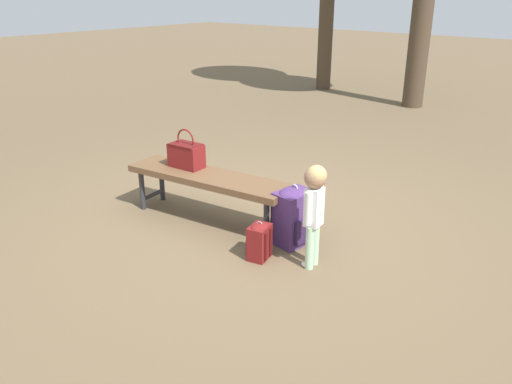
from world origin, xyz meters
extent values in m
plane|color=brown|center=(0.00, 0.00, 0.00)|extent=(40.00, 40.00, 0.00)
cube|color=brown|center=(-0.39, -0.18, 0.42)|extent=(1.64, 0.60, 0.06)
cylinder|color=#2D2D33|center=(0.28, 0.05, 0.20)|extent=(0.05, 0.05, 0.39)
cylinder|color=#2D2D33|center=(0.32, -0.23, 0.20)|extent=(0.05, 0.05, 0.39)
cylinder|color=#2D2D33|center=(-1.11, -0.13, 0.20)|extent=(0.05, 0.05, 0.39)
cylinder|color=#2D2D33|center=(-1.07, -0.41, 0.20)|extent=(0.05, 0.05, 0.39)
cylinder|color=#2D2D33|center=(0.30, -0.09, 0.10)|extent=(0.08, 0.28, 0.04)
cylinder|color=#2D2D33|center=(-1.09, -0.27, 0.10)|extent=(0.08, 0.28, 0.04)
cube|color=maroon|center=(-0.69, -0.16, 0.56)|extent=(0.33, 0.21, 0.22)
cube|color=#561313|center=(-0.69, -0.16, 0.67)|extent=(0.30, 0.21, 0.02)
torus|color=maroon|center=(-0.69, -0.16, 0.72)|extent=(0.20, 0.03, 0.20)
cylinder|color=#B2D8B2|center=(0.82, -0.33, 0.18)|extent=(0.07, 0.07, 0.35)
cylinder|color=#B2D8B2|center=(0.81, -0.25, 0.18)|extent=(0.07, 0.07, 0.35)
ellipsoid|color=white|center=(0.80, -0.33, 0.02)|extent=(0.09, 0.06, 0.04)
ellipsoid|color=white|center=(0.79, -0.25, 0.02)|extent=(0.09, 0.06, 0.04)
cube|color=white|center=(0.82, -0.29, 0.50)|extent=(0.12, 0.14, 0.30)
cylinder|color=white|center=(0.82, -0.38, 0.52)|extent=(0.05, 0.05, 0.26)
cylinder|color=white|center=(0.81, -0.20, 0.52)|extent=(0.05, 0.05, 0.26)
sphere|color=#A57A5B|center=(0.82, -0.29, 0.74)|extent=(0.17, 0.17, 0.17)
sphere|color=tan|center=(0.82, -0.29, 0.75)|extent=(0.15, 0.15, 0.15)
cube|color=#4C2D66|center=(0.48, -0.06, 0.23)|extent=(0.28, 0.35, 0.46)
ellipsoid|color=#4C2D66|center=(0.48, -0.06, 0.45)|extent=(0.26, 0.33, 0.11)
cube|color=#311D42|center=(0.61, -0.08, 0.16)|extent=(0.07, 0.22, 0.21)
cube|color=#311D42|center=(0.36, 0.03, 0.23)|extent=(0.03, 0.06, 0.39)
cube|color=#311D42|center=(0.34, -0.11, 0.23)|extent=(0.03, 0.06, 0.39)
torus|color=#B2B2B7|center=(0.48, -0.06, 0.50)|extent=(0.08, 0.02, 0.08)
cube|color=maroon|center=(0.42, -0.45, 0.14)|extent=(0.18, 0.22, 0.28)
ellipsoid|color=maroon|center=(0.42, -0.45, 0.28)|extent=(0.17, 0.21, 0.06)
cube|color=#4A1010|center=(0.34, -0.47, 0.10)|extent=(0.05, 0.14, 0.13)
cube|color=#4A1010|center=(0.51, -0.47, 0.14)|extent=(0.02, 0.03, 0.24)
cube|color=#4A1010|center=(0.49, -0.39, 0.14)|extent=(0.02, 0.03, 0.24)
torus|color=#B2B2B7|center=(0.42, -0.45, 0.30)|extent=(0.05, 0.02, 0.05)
cylinder|color=#473828|center=(-0.95, 5.65, 1.77)|extent=(0.36, 0.36, 3.55)
cylinder|color=#473828|center=(-3.12, 6.08, 1.43)|extent=(0.30, 0.30, 2.85)
camera|label=1|loc=(2.70, -3.27, 2.03)|focal=36.04mm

